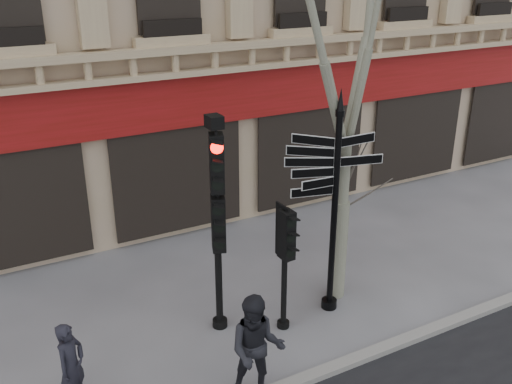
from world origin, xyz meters
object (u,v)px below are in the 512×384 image
traffic_signal_secondary (285,247)px  pedestrian_a (71,366)px  plane_tree (353,8)px  pedestrian_b (257,349)px  traffic_signal_main (216,201)px  fingerpost (337,168)px

traffic_signal_secondary → pedestrian_a: traffic_signal_secondary is taller
plane_tree → pedestrian_b: 6.16m
traffic_signal_main → plane_tree: 4.24m
fingerpost → pedestrian_a: (-5.29, -0.33, -2.35)m
pedestrian_a → pedestrian_b: pedestrian_b is taller
fingerpost → pedestrian_b: bearing=-124.4°
traffic_signal_secondary → pedestrian_a: size_ratio=1.65×
fingerpost → plane_tree: bearing=63.1°
traffic_signal_secondary → pedestrian_b: (-1.39, -1.45, -0.82)m
traffic_signal_secondary → pedestrian_a: (-4.09, -0.20, -1.01)m
traffic_signal_secondary → pedestrian_a: 4.21m
traffic_signal_main → pedestrian_a: bearing=-144.3°
traffic_signal_secondary → plane_tree: bearing=14.1°
plane_tree → traffic_signal_main: bearing=176.7°
traffic_signal_secondary → plane_tree: size_ratio=0.30×
traffic_signal_secondary → plane_tree: plane_tree is taller
traffic_signal_main → traffic_signal_secondary: bearing=-9.0°
fingerpost → traffic_signal_secondary: 1.81m
fingerpost → traffic_signal_main: fingerpost is taller
plane_tree → pedestrian_a: bearing=-173.3°
pedestrian_b → traffic_signal_secondary: bearing=75.1°
pedestrian_a → fingerpost: bearing=-39.0°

